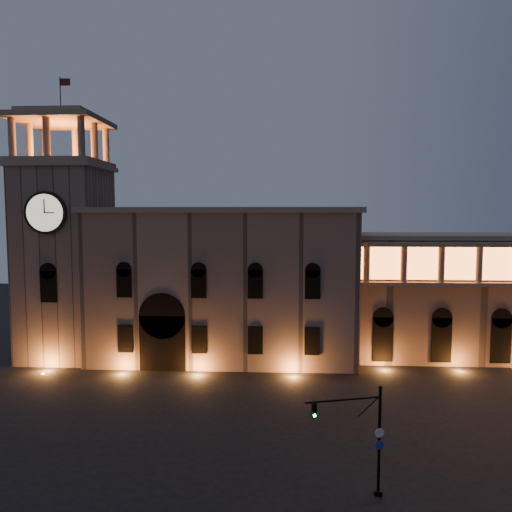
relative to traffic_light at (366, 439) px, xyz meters
name	(u,v)px	position (x,y,z in m)	size (l,w,h in m)	color
ground	(218,440)	(-9.78, 7.06, -3.56)	(160.00, 160.00, 0.00)	black
government_building	(223,283)	(-11.86, 28.99, 5.21)	(30.80, 12.80, 17.60)	#7A5F50
clock_tower	(65,251)	(-30.28, 28.03, 8.94)	(9.80, 9.80, 32.40)	#7A5F50
colonnade_wing	(511,295)	(22.22, 30.98, 3.77)	(40.60, 11.50, 14.50)	brown
traffic_light	(366,439)	(0.00, 0.00, 0.00)	(4.82, 1.50, 6.79)	black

